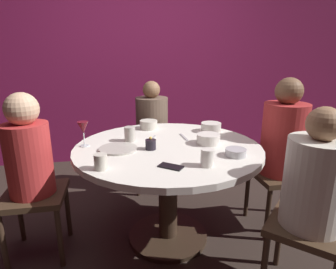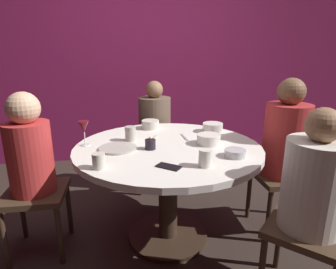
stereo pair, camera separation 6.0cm
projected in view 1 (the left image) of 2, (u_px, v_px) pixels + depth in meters
ground_plane at (168, 237)px, 2.18m from camera, size 8.00×8.00×0.00m
back_wall at (141, 59)px, 3.58m from camera, size 6.00×0.10×2.60m
dining_table at (168, 166)px, 2.02m from camera, size 1.31×1.31×0.75m
seated_diner_left at (29, 159)px, 1.82m from camera, size 0.40×0.40×1.15m
seated_diner_back at (152, 124)px, 2.82m from camera, size 0.40×0.40×1.12m
seated_diner_right at (283, 139)px, 2.14m from camera, size 0.40×0.40×1.21m
seated_diner_front_right at (315, 186)px, 1.48m from camera, size 0.57×0.57×1.12m
candle_holder at (151, 144)px, 1.89m from camera, size 0.07×0.07×0.09m
wine_glass at (83, 128)px, 1.92m from camera, size 0.08×0.08×0.18m
dinner_plate at (118, 149)px, 1.89m from camera, size 0.26×0.26×0.01m
cell_phone at (171, 167)px, 1.60m from camera, size 0.15×0.14×0.01m
bowl_serving_large at (236, 152)px, 1.77m from camera, size 0.13×0.13×0.05m
bowl_salad_center at (149, 125)px, 2.41m from camera, size 0.15×0.15×0.07m
bowl_small_white at (211, 127)px, 2.32m from camera, size 0.16×0.16×0.07m
bowl_sauce_side at (208, 139)px, 2.00m from camera, size 0.17×0.17×0.07m
cup_near_candle at (130, 134)px, 2.06m from camera, size 0.08×0.08×0.11m
cup_by_left_diner at (101, 162)px, 1.56m from camera, size 0.07×0.07×0.09m
cup_by_right_diner at (207, 158)px, 1.60m from camera, size 0.08×0.08×0.10m
fork_near_plate at (153, 139)px, 2.11m from camera, size 0.07×0.18×0.01m
knife_near_plate at (184, 137)px, 2.16m from camera, size 0.03×0.18×0.01m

